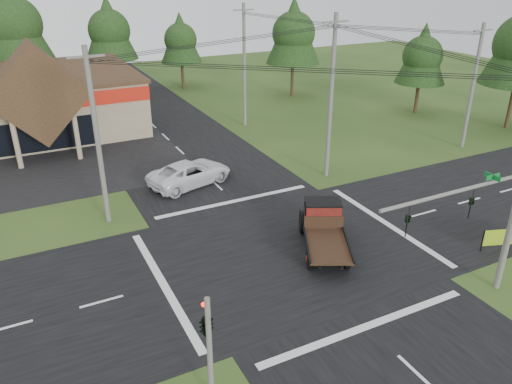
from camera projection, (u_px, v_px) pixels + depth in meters
ground at (287, 251)px, 27.43m from camera, size 120.00×120.00×0.00m
road_ns at (287, 251)px, 27.42m from camera, size 12.00×120.00×0.02m
road_ew at (287, 251)px, 27.42m from camera, size 120.00×12.00×0.02m
traffic_signal_mast at (490, 214)px, 21.87m from camera, size 8.12×0.24×7.00m
traffic_signal_corner at (206, 316)px, 16.95m from camera, size 0.53×2.48×4.40m
utility_pole_nw at (97, 137)px, 28.37m from camera, size 2.00×0.30×10.50m
utility_pole_ne at (331, 97)px, 34.70m from camera, size 2.00×0.30×11.50m
utility_pole_far at (473, 86)px, 40.71m from camera, size 2.00×0.30×10.20m
utility_pole_n at (244, 66)px, 46.11m from camera, size 2.00×0.30×11.20m
tree_row_c at (14, 21)px, 52.88m from camera, size 7.28×7.28×13.13m
tree_row_d at (109, 28)px, 58.34m from camera, size 6.16×6.16×11.11m
tree_row_e at (180, 38)px, 60.56m from camera, size 5.04×5.04×9.09m
tree_side_ne at (294, 31)px, 55.99m from camera, size 6.16×6.16×11.11m
tree_side_e_near at (423, 54)px, 50.11m from camera, size 5.04×5.04×9.09m
antique_flatbed_truck at (325, 231)px, 27.00m from camera, size 4.69×6.32×2.48m
white_pickup at (190, 173)px, 35.37m from camera, size 6.66×4.39×1.70m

